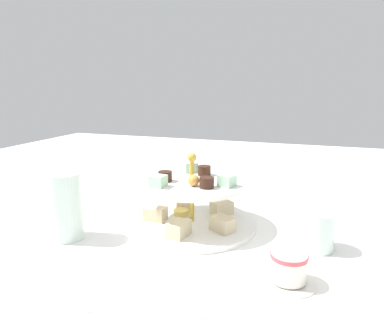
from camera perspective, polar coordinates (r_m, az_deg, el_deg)
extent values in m
plane|color=white|center=(0.79, 0.00, -9.92)|extent=(2.40, 2.40, 0.00)
cylinder|color=white|center=(0.79, 0.00, -9.59)|extent=(0.29, 0.29, 0.01)
cylinder|color=white|center=(0.76, 0.00, -3.10)|extent=(0.23, 0.23, 0.01)
cylinder|color=gold|center=(0.76, 0.00, -4.53)|extent=(0.01, 0.01, 0.16)
sphere|color=gold|center=(0.74, 0.00, 1.19)|extent=(0.02, 0.02, 0.02)
cube|color=beige|center=(0.74, 5.03, -9.70)|extent=(0.06, 0.05, 0.03)
cube|color=beige|center=(0.83, 4.90, -7.10)|extent=(0.06, 0.06, 0.03)
cube|color=beige|center=(0.86, -1.36, -6.29)|extent=(0.05, 0.06, 0.03)
cube|color=beige|center=(0.79, -6.05, -8.05)|extent=(0.05, 0.04, 0.03)
cube|color=beige|center=(0.71, -2.52, -10.47)|extent=(0.04, 0.05, 0.03)
cylinder|color=#E5C660|center=(0.82, -1.80, -7.84)|extent=(0.04, 0.04, 0.01)
cylinder|color=#381E14|center=(0.80, 2.03, -0.99)|extent=(0.03, 0.03, 0.02)
cylinder|color=#381E14|center=(0.76, -4.44, -1.95)|extent=(0.03, 0.03, 0.02)
cylinder|color=#381E14|center=(0.71, 2.44, -2.98)|extent=(0.03, 0.03, 0.02)
cube|color=#B2E5BC|center=(0.72, -5.58, -2.74)|extent=(0.03, 0.03, 0.02)
cube|color=#B2E5BC|center=(0.72, 5.76, -2.64)|extent=(0.04, 0.04, 0.02)
cube|color=#B2E5BC|center=(0.83, -0.18, -0.42)|extent=(0.04, 0.04, 0.02)
sphere|color=gold|center=(0.72, 0.27, -2.62)|extent=(0.02, 0.02, 0.02)
cylinder|color=silver|center=(0.75, -20.11, -6.45)|extent=(0.07, 0.07, 0.14)
cylinder|color=silver|center=(0.71, 19.89, -10.15)|extent=(0.06, 0.06, 0.08)
cylinder|color=white|center=(0.60, 15.41, -17.96)|extent=(0.09, 0.09, 0.01)
cylinder|color=white|center=(0.59, 15.57, -15.83)|extent=(0.06, 0.06, 0.04)
cylinder|color=#D14C56|center=(0.58, 15.68, -14.23)|extent=(0.06, 0.06, 0.01)
cube|color=silver|center=(1.07, -6.93, -3.76)|extent=(0.13, 0.13, 0.00)
cube|color=silver|center=(0.53, -8.15, -22.78)|extent=(0.17, 0.06, 0.00)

